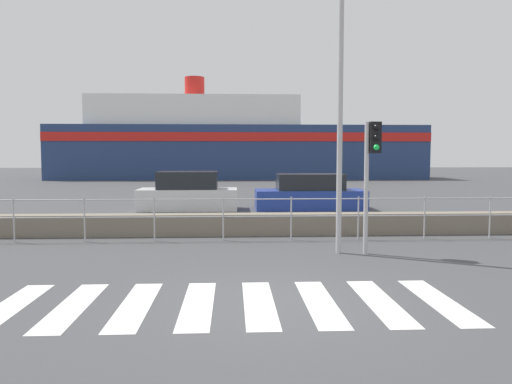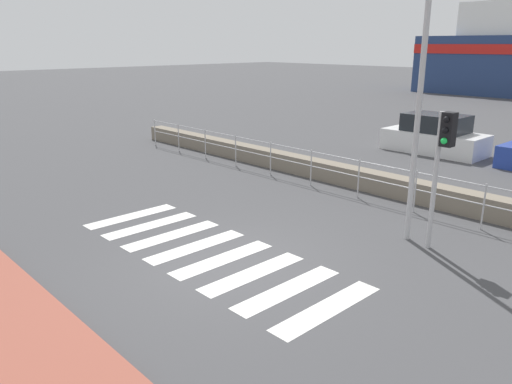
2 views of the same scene
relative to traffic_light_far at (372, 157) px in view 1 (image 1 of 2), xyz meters
The scene contains 9 objects.
ground_plane 4.81m from the traffic_light_far, 123.83° to the right, with size 160.00×160.00×0.00m, color #424244.
crosswalk 5.20m from the traffic_light_far, 130.89° to the right, with size 6.75×2.40×0.01m.
seawall 4.10m from the traffic_light_far, 130.92° to the left, with size 25.22×0.55×0.58m.
harbor_fence 3.36m from the traffic_light_far, 141.71° to the left, with size 22.74×0.04×1.11m.
traffic_light_far is the anchor object (origin of this frame).
streetlamp 1.87m from the traffic_light_far, 169.83° to the right, with size 0.32×1.33×6.23m.
ferry_boat 35.75m from the traffic_light_far, 95.16° to the left, with size 33.66×6.40×9.28m.
parked_car_white 10.46m from the traffic_light_far, 117.67° to the left, with size 3.91×1.75×1.53m.
parked_car_blue 9.30m from the traffic_light_far, 89.45° to the left, with size 4.38×1.83×1.43m.
Camera 1 is at (-0.64, -7.19, 2.18)m, focal length 35.00 mm.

